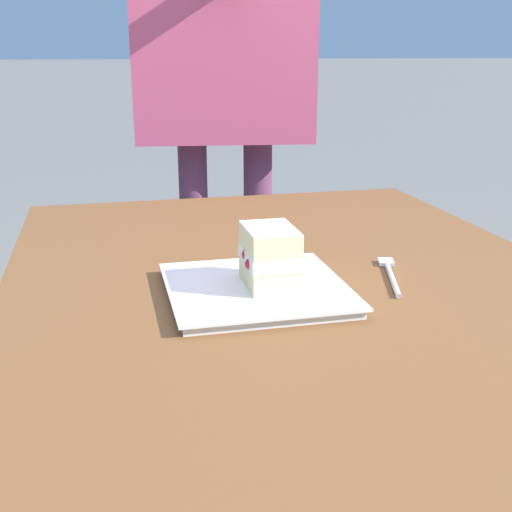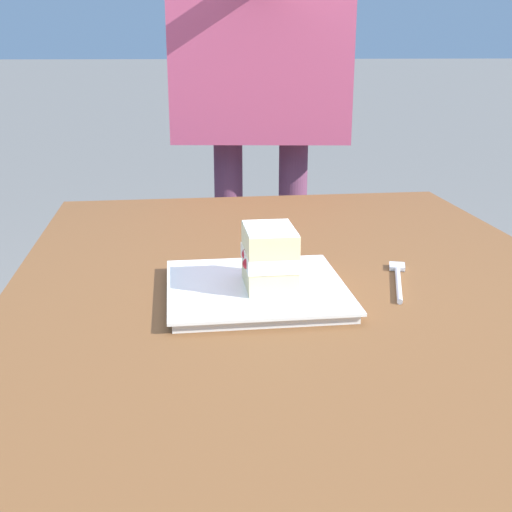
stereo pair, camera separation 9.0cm
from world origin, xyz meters
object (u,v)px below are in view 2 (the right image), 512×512
object	(u,v)px
dessert_plate	(256,290)
dessert_fork	(398,278)
patio_table	(322,392)
cake_slice	(269,257)
diner_person	(261,33)

from	to	relation	value
dessert_plate	dessert_fork	world-z (taller)	dessert_plate
patio_table	dessert_fork	size ratio (longest dim) A/B	8.94
dessert_plate	cake_slice	world-z (taller)	cake_slice
diner_person	patio_table	bearing A→B (deg)	176.88
cake_slice	dessert_fork	xyz separation A→B (m)	(0.04, -0.20, -0.05)
patio_table	diner_person	distance (m)	1.12
dessert_plate	cake_slice	distance (m)	0.05
patio_table	dessert_plate	bearing A→B (deg)	36.61
cake_slice	diner_person	bearing A→B (deg)	-6.96
patio_table	diner_person	size ratio (longest dim) A/B	0.88
diner_person	dessert_plate	bearing A→B (deg)	171.90
dessert_fork	cake_slice	bearing A→B (deg)	100.99
dessert_plate	dessert_fork	xyz separation A→B (m)	(0.03, -0.22, -0.00)
patio_table	cake_slice	xyz separation A→B (m)	(0.09, 0.06, 0.16)
patio_table	dessert_fork	distance (m)	0.22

